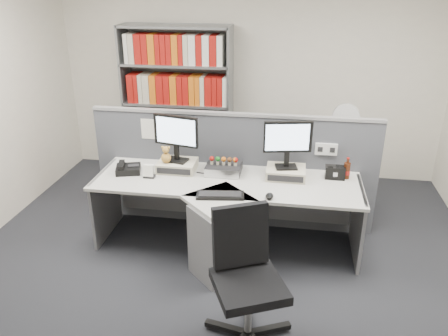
% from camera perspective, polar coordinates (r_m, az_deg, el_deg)
% --- Properties ---
extents(ground, '(5.50, 5.50, 0.00)m').
position_cam_1_polar(ground, '(4.05, -1.51, -15.75)').
color(ground, '#2C2E34').
rests_on(ground, ground).
extents(room_shell, '(5.04, 5.54, 2.72)m').
position_cam_1_polar(room_shell, '(3.23, -1.85, 9.69)').
color(room_shell, white).
rests_on(room_shell, ground).
extents(partition, '(3.00, 0.08, 1.27)m').
position_cam_1_polar(partition, '(4.77, 1.19, -0.17)').
color(partition, '#50535B').
rests_on(partition, ground).
extents(desk, '(2.60, 1.20, 0.72)m').
position_cam_1_polar(desk, '(4.28, -0.12, -6.00)').
color(desk, silver).
rests_on(desk, ground).
extents(monitor_riser_left, '(0.38, 0.31, 0.10)m').
position_cam_1_polar(monitor_riser_left, '(4.58, -5.98, 0.30)').
color(monitor_riser_left, beige).
rests_on(monitor_riser_left, desk).
extents(monitor_riser_right, '(0.38, 0.31, 0.10)m').
position_cam_1_polar(monitor_riser_right, '(4.44, 7.89, -0.58)').
color(monitor_riser_right, beige).
rests_on(monitor_riser_right, desk).
extents(monitor_left, '(0.47, 0.19, 0.48)m').
position_cam_1_polar(monitor_left, '(4.46, -6.15, 4.28)').
color(monitor_left, black).
rests_on(monitor_left, monitor_riser_left).
extents(monitor_right, '(0.46, 0.19, 0.47)m').
position_cam_1_polar(monitor_right, '(4.31, 8.13, 3.47)').
color(monitor_right, black).
rests_on(monitor_right, monitor_riser_right).
extents(desktop_pc, '(0.35, 0.31, 0.09)m').
position_cam_1_polar(desktop_pc, '(4.50, -0.01, -0.05)').
color(desktop_pc, black).
rests_on(desktop_pc, desk).
extents(figurines, '(0.29, 0.05, 0.09)m').
position_cam_1_polar(figurines, '(4.44, 0.20, 1.01)').
color(figurines, beige).
rests_on(figurines, desktop_pc).
extents(keyboard, '(0.45, 0.22, 0.03)m').
position_cam_1_polar(keyboard, '(4.03, -0.49, -3.49)').
color(keyboard, black).
rests_on(keyboard, desk).
extents(mouse, '(0.07, 0.11, 0.04)m').
position_cam_1_polar(mouse, '(4.02, 5.83, -3.58)').
color(mouse, black).
rests_on(mouse, desk).
extents(desk_phone, '(0.29, 0.27, 0.10)m').
position_cam_1_polar(desk_phone, '(4.61, -12.18, -0.09)').
color(desk_phone, black).
rests_on(desk_phone, desk).
extents(desk_calendar, '(0.11, 0.08, 0.13)m').
position_cam_1_polar(desk_calendar, '(4.45, -9.56, -0.53)').
color(desk_calendar, black).
rests_on(desk_calendar, desk).
extents(plush_toy, '(0.10, 0.10, 0.18)m').
position_cam_1_polar(plush_toy, '(4.51, -7.41, 1.58)').
color(plush_toy, '#B7893D').
rests_on(plush_toy, monitor_riser_left).
extents(speaker, '(0.19, 0.11, 0.13)m').
position_cam_1_polar(speaker, '(4.50, 13.98, -0.54)').
color(speaker, black).
rests_on(speaker, desk).
extents(cola_bottle, '(0.07, 0.07, 0.22)m').
position_cam_1_polar(cola_bottle, '(4.52, 15.39, -0.33)').
color(cola_bottle, '#3F190A').
rests_on(cola_bottle, desk).
extents(shelving_unit, '(1.41, 0.40, 2.00)m').
position_cam_1_polar(shelving_unit, '(5.94, -5.90, 7.86)').
color(shelving_unit, gray).
rests_on(shelving_unit, ground).
extents(filing_cabinet, '(0.45, 0.61, 0.70)m').
position_cam_1_polar(filing_cabinet, '(5.57, 14.53, -0.72)').
color(filing_cabinet, gray).
rests_on(filing_cabinet, ground).
extents(desk_fan, '(0.31, 0.18, 0.52)m').
position_cam_1_polar(desk_fan, '(5.34, 15.26, 5.91)').
color(desk_fan, white).
rests_on(desk_fan, filing_cabinet).
extents(office_chair, '(0.67, 0.67, 1.02)m').
position_cam_1_polar(office_chair, '(3.37, 2.79, -13.33)').
color(office_chair, silver).
rests_on(office_chair, ground).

